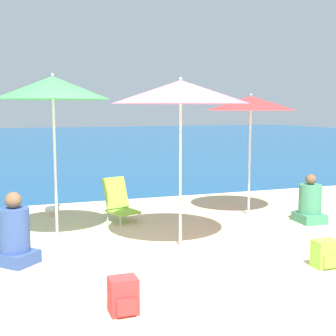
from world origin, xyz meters
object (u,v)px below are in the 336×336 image
(person_seated_far, at_px, (310,204))
(beach_umbrella_pink, at_px, (181,92))
(backpack_red, at_px, (123,296))
(beach_umbrella_green, at_px, (53,88))
(seagull, at_px, (53,209))
(beach_chair_lime, at_px, (119,202))
(person_seated_near, at_px, (15,235))
(beach_umbrella_red, at_px, (251,103))
(backpack_lime, at_px, (325,254))

(person_seated_far, bearing_deg, beach_umbrella_pink, -164.32)
(backpack_red, bearing_deg, beach_umbrella_green, 96.34)
(beach_umbrella_pink, bearing_deg, seagull, 121.59)
(beach_chair_lime, height_order, backpack_red, beach_chair_lime)
(person_seated_near, distance_m, seagull, 2.57)
(beach_umbrella_red, bearing_deg, backpack_red, -133.81)
(backpack_lime, bearing_deg, beach_umbrella_green, 141.32)
(person_seated_far, bearing_deg, backpack_lime, -118.25)
(beach_umbrella_red, xyz_separation_m, beach_chair_lime, (-2.32, 0.34, -1.68))
(beach_umbrella_pink, relative_size, backpack_red, 6.76)
(person_seated_far, height_order, backpack_lime, person_seated_far)
(backpack_red, relative_size, backpack_lime, 1.03)
(beach_umbrella_red, distance_m, backpack_lime, 3.42)
(person_seated_far, xyz_separation_m, backpack_lime, (-1.21, -1.97, -0.16))
(person_seated_near, bearing_deg, backpack_red, -107.28)
(beach_umbrella_pink, relative_size, backpack_lime, 6.94)
(beach_umbrella_red, bearing_deg, beach_umbrella_pink, -142.65)
(backpack_lime, bearing_deg, person_seated_far, 58.46)
(beach_umbrella_pink, xyz_separation_m, person_seated_far, (2.55, 0.56, -1.80))
(person_seated_near, distance_m, backpack_lime, 3.79)
(beach_umbrella_red, relative_size, backpack_lime, 6.47)
(beach_chair_lime, height_order, seagull, beach_chair_lime)
(beach_umbrella_red, bearing_deg, backpack_lime, -100.62)
(beach_umbrella_red, xyz_separation_m, beach_umbrella_pink, (-1.87, -1.43, 0.13))
(beach_umbrella_pink, height_order, person_seated_far, beach_umbrella_pink)
(beach_umbrella_pink, relative_size, seagull, 8.64)
(beach_umbrella_green, xyz_separation_m, seagull, (0.08, 1.51, -2.05))
(beach_umbrella_red, xyz_separation_m, backpack_lime, (-0.53, -2.83, -1.83))
(beach_umbrella_pink, height_order, beach_chair_lime, beach_umbrella_pink)
(beach_umbrella_red, xyz_separation_m, person_seated_far, (0.68, -0.87, -1.68))
(seagull, bearing_deg, person_seated_far, -24.90)
(beach_umbrella_red, bearing_deg, seagull, 163.32)
(backpack_lime, bearing_deg, backpack_red, -170.39)
(beach_chair_lime, distance_m, backpack_red, 3.71)
(beach_umbrella_green, distance_m, seagull, 2.55)
(person_seated_near, relative_size, seagull, 3.35)
(beach_chair_lime, height_order, backpack_lime, beach_chair_lime)
(beach_umbrella_pink, height_order, backpack_lime, beach_umbrella_pink)
(beach_umbrella_red, bearing_deg, beach_chair_lime, 171.73)
(beach_chair_lime, bearing_deg, backpack_red, -119.33)
(beach_umbrella_green, height_order, beach_umbrella_pink, beach_umbrella_green)
(beach_umbrella_red, xyz_separation_m, seagull, (-3.37, 1.01, -1.86))
(seagull, bearing_deg, beach_chair_lime, -32.57)
(beach_umbrella_red, distance_m, beach_umbrella_pink, 2.36)
(beach_umbrella_green, relative_size, beach_umbrella_pink, 1.03)
(beach_umbrella_red, relative_size, backpack_red, 6.30)
(beach_umbrella_red, height_order, backpack_red, beach_umbrella_red)
(beach_umbrella_pink, bearing_deg, backpack_red, -124.53)
(person_seated_near, bearing_deg, beach_umbrella_pink, -43.22)
(person_seated_far, bearing_deg, beach_umbrella_green, 178.14)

